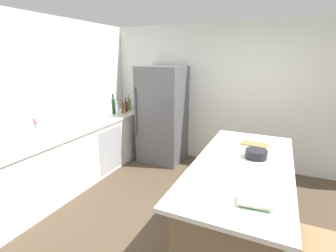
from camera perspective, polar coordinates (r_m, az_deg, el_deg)
name	(u,v)px	position (r m, az deg, el deg)	size (l,w,h in m)	color
ground_plane	(190,232)	(3.16, 5.19, -23.58)	(7.20, 7.20, 0.00)	#4C3D2D
wall_rear	(233,96)	(4.68, 14.92, 6.71)	(6.00, 0.10, 2.60)	silver
wall_left	(32,108)	(4.03, -29.29, 3.79)	(0.10, 6.00, 2.60)	silver
counter_run_left	(81,154)	(4.31, -19.62, -6.11)	(0.63, 3.23, 0.92)	silver
kitchen_island	(240,200)	(2.94, 16.42, -16.34)	(0.98, 2.22, 0.92)	#7A6047
refrigerator	(163,115)	(4.73, -1.29, 2.65)	(0.81, 0.78, 1.84)	#56565B
sink_faucet	(57,123)	(3.92, -24.53, 0.72)	(0.15, 0.05, 0.30)	silver
flower_vase	(37,134)	(3.66, -28.40, -1.76)	(0.08, 0.08, 0.31)	silver
paper_towel_roll	(77,120)	(4.10, -20.58, 1.40)	(0.14, 0.14, 0.31)	gray
gin_bottle	(129,104)	(5.29, -9.14, 5.19)	(0.07, 0.07, 0.32)	#8CB79E
olive_oil_bottle	(128,105)	(5.19, -9.27, 4.85)	(0.05, 0.05, 0.28)	olive
syrup_bottle	(126,106)	(5.10, -9.82, 4.60)	(0.06, 0.06, 0.29)	#5B3319
hot_sauce_bottle	(122,108)	(5.05, -10.64, 4.28)	(0.05, 0.05, 0.24)	red
vinegar_bottle	(122,108)	(4.93, -10.69, 4.18)	(0.05, 0.05, 0.29)	#994C23
wine_bottle	(114,106)	(4.92, -12.64, 4.56)	(0.07, 0.07, 0.39)	#19381E
soda_bottle	(117,109)	(4.75, -11.78, 3.89)	(0.07, 0.07, 0.32)	silver
cookbook_stack	(255,202)	(2.05, 19.69, -16.42)	(0.27, 0.20, 0.04)	#4C7F60
mixing_bowl	(256,154)	(2.89, 19.96, -6.19)	(0.24, 0.24, 0.09)	black
cutting_board	(255,144)	(3.33, 19.65, -4.00)	(0.34, 0.22, 0.02)	#9E7042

